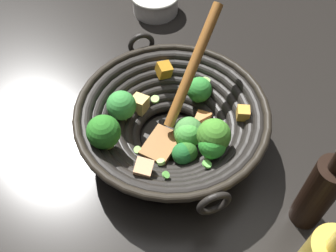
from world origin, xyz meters
TOP-DOWN VIEW (x-y plane):
  - ground_plane at (0.00, 0.00)m, footprint 4.00×4.00m
  - wok at (-0.00, 0.00)m, footprint 0.34×0.34m
  - soy_sauce_bottle at (-0.25, 0.09)m, footprint 0.05×0.05m
  - prep_bowl at (0.13, -0.37)m, footprint 0.12×0.12m

SIDE VIEW (x-z plane):
  - ground_plane at x=0.00m, z-range 0.00..0.00m
  - prep_bowl at x=0.13m, z-range 0.00..0.05m
  - wok at x=0.00m, z-range -0.04..0.17m
  - soy_sauce_bottle at x=-0.25m, z-range -0.02..0.19m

